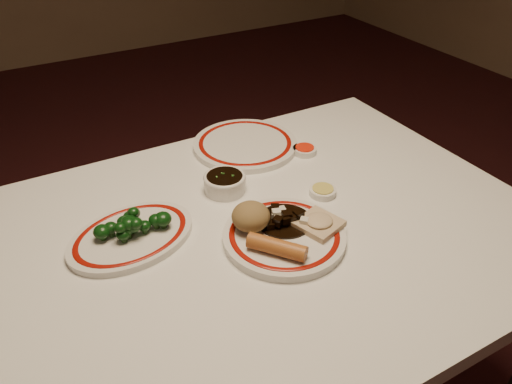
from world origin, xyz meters
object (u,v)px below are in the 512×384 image
at_px(main_plate, 284,236).
at_px(spring_roll, 277,247).
at_px(broccoli_plate, 131,236).
at_px(stirfry_heap, 285,218).
at_px(soy_bowl, 225,183).
at_px(fried_wonton, 319,223).
at_px(broccoli_pile, 131,224).
at_px(dining_table, 264,259).
at_px(rice_mound, 251,216).

height_order(main_plate, spring_roll, spring_roll).
bearing_deg(broccoli_plate, stirfry_heap, -22.80).
xyz_separation_m(broccoli_plate, soy_bowl, (0.25, 0.07, 0.01)).
height_order(fried_wonton, soy_bowl, same).
distance_m(main_plate, broccoli_plate, 0.32).
height_order(spring_roll, broccoli_pile, broccoli_pile).
distance_m(stirfry_heap, broccoli_pile, 0.32).
distance_m(main_plate, soy_bowl, 0.23).
xyz_separation_m(dining_table, spring_roll, (-0.03, -0.10, 0.13)).
bearing_deg(stirfry_heap, broccoli_plate, 157.20).
bearing_deg(broccoli_pile, soy_bowl, 15.14).
xyz_separation_m(main_plate, stirfry_heap, (0.02, 0.03, 0.02)).
bearing_deg(main_plate, stirfry_heap, 57.21).
xyz_separation_m(dining_table, stirfry_heap, (0.03, -0.03, 0.12)).
distance_m(main_plate, spring_roll, 0.07).
height_order(spring_roll, fried_wonton, spring_roll).
height_order(rice_mound, fried_wonton, rice_mound).
xyz_separation_m(spring_roll, stirfry_heap, (0.07, 0.08, -0.01)).
xyz_separation_m(spring_roll, soy_bowl, (0.02, 0.27, -0.01)).
height_order(main_plate, rice_mound, rice_mound).
bearing_deg(soy_bowl, rice_mound, -98.15).
height_order(dining_table, spring_roll, spring_roll).
distance_m(broccoli_plate, broccoli_pile, 0.03).
xyz_separation_m(dining_table, main_plate, (0.01, -0.06, 0.10)).
height_order(rice_mound, stirfry_heap, rice_mound).
xyz_separation_m(rice_mound, fried_wonton, (0.13, -0.07, -0.02)).
height_order(dining_table, broccoli_plate, broccoli_plate).
bearing_deg(dining_table, broccoli_plate, 159.25).
bearing_deg(rice_mound, soy_bowl, 81.85).
bearing_deg(spring_roll, soy_bowl, 47.44).
bearing_deg(broccoli_pile, spring_roll, -41.89).
xyz_separation_m(dining_table, broccoli_plate, (-0.26, 0.10, 0.10)).
relative_size(broccoli_plate, broccoli_pile, 1.95).
bearing_deg(dining_table, fried_wonton, -39.91).
bearing_deg(dining_table, broccoli_pile, 158.74).
distance_m(spring_roll, broccoli_pile, 0.31).
xyz_separation_m(rice_mound, soy_bowl, (0.02, 0.17, -0.03)).
bearing_deg(spring_roll, stirfry_heap, 10.93).
bearing_deg(rice_mound, stirfry_heap, -14.84).
bearing_deg(dining_table, stirfry_heap, -36.71).
height_order(main_plate, soy_bowl, soy_bowl).
xyz_separation_m(main_plate, soy_bowl, (-0.03, 0.23, 0.01)).
distance_m(spring_roll, stirfry_heap, 0.10).
bearing_deg(broccoli_plate, fried_wonton, -26.26).
xyz_separation_m(broccoli_plate, broccoli_pile, (0.00, 0.00, 0.03)).
bearing_deg(rice_mound, main_plate, -45.08).
distance_m(fried_wonton, soy_bowl, 0.26).
bearing_deg(fried_wonton, soy_bowl, 112.71).
xyz_separation_m(main_plate, fried_wonton, (0.08, -0.02, 0.02)).
relative_size(rice_mound, soy_bowl, 0.82).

